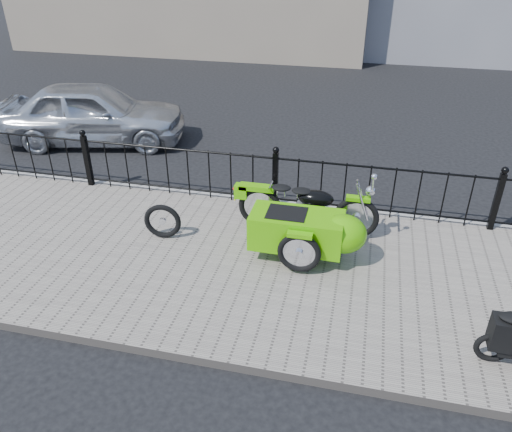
# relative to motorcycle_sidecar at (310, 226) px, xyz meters

# --- Properties ---
(ground) EXTENTS (120.00, 120.00, 0.00)m
(ground) POSITION_rel_motorcycle_sidecar_xyz_m (-0.78, 0.06, -0.59)
(ground) COLOR black
(ground) RESTS_ON ground
(sidewalk) EXTENTS (30.00, 3.80, 0.12)m
(sidewalk) POSITION_rel_motorcycle_sidecar_xyz_m (-0.78, -0.44, -0.53)
(sidewalk) COLOR slate
(sidewalk) RESTS_ON ground
(curb) EXTENTS (30.00, 0.10, 0.12)m
(curb) POSITION_rel_motorcycle_sidecar_xyz_m (-0.78, 1.50, -0.53)
(curb) COLOR gray
(curb) RESTS_ON ground
(iron_fence) EXTENTS (14.11, 0.11, 1.08)m
(iron_fence) POSITION_rel_motorcycle_sidecar_xyz_m (-0.78, 1.36, -0.01)
(iron_fence) COLOR black
(iron_fence) RESTS_ON sidewalk
(motorcycle_sidecar) EXTENTS (2.28, 1.48, 0.98)m
(motorcycle_sidecar) POSITION_rel_motorcycle_sidecar_xyz_m (0.00, 0.00, 0.00)
(motorcycle_sidecar) COLOR black
(motorcycle_sidecar) RESTS_ON sidewalk
(spare_tire) EXTENTS (0.58, 0.16, 0.57)m
(spare_tire) POSITION_rel_motorcycle_sidecar_xyz_m (-2.25, -0.06, -0.19)
(spare_tire) COLOR black
(spare_tire) RESTS_ON sidewalk
(sedan_car) EXTENTS (4.31, 2.48, 1.38)m
(sedan_car) POSITION_rel_motorcycle_sidecar_xyz_m (-5.40, 3.63, 0.10)
(sedan_car) COLOR silver
(sedan_car) RESTS_ON ground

